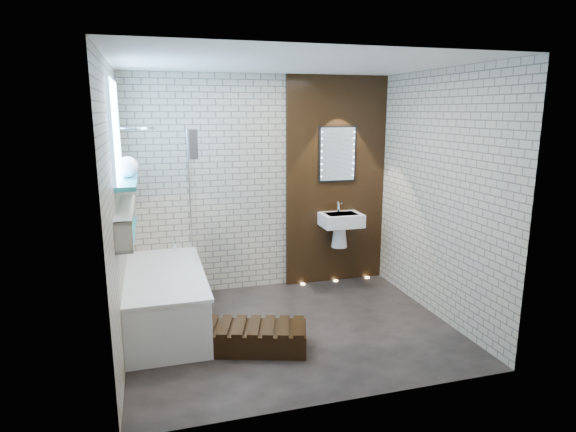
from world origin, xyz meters
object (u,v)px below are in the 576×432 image
object	(u,v)px
bath_screen	(192,195)
walnut_step	(255,338)
led_mirror	(338,154)
bathtub	(165,299)
washbasin	(341,224)

from	to	relation	value
bath_screen	walnut_step	world-z (taller)	bath_screen
walnut_step	led_mirror	bearing A→B (deg)	47.51
bath_screen	walnut_step	distance (m)	1.72
led_mirror	walnut_step	xyz separation A→B (m)	(-1.40, -1.53, -1.54)
bathtub	led_mirror	xyz separation A→B (m)	(2.17, 0.78, 1.36)
bathtub	washbasin	size ratio (longest dim) A/B	3.00
bathtub	walnut_step	size ratio (longest dim) A/B	1.81
washbasin	walnut_step	bearing A→B (deg)	-135.61
bath_screen	led_mirror	size ratio (longest dim) A/B	2.00
washbasin	led_mirror	world-z (taller)	led_mirror
bathtub	washbasin	world-z (taller)	washbasin
bath_screen	led_mirror	world-z (taller)	led_mirror
bathtub	bath_screen	distance (m)	1.14
bath_screen	led_mirror	bearing A→B (deg)	10.66
led_mirror	bath_screen	bearing A→B (deg)	-169.34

